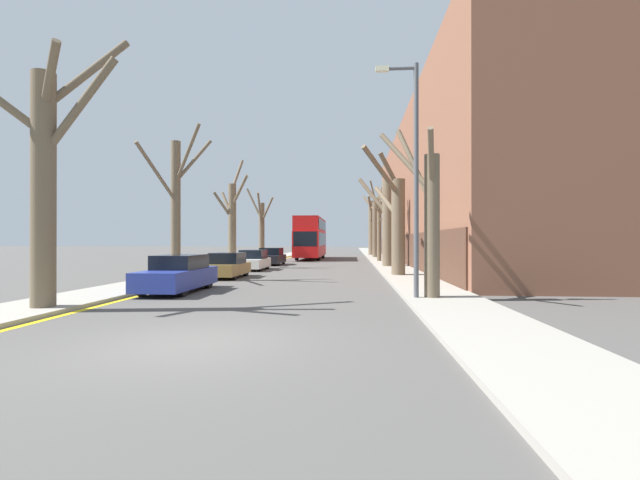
{
  "coord_description": "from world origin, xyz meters",
  "views": [
    {
      "loc": [
        3.05,
        -7.89,
        1.95
      ],
      "look_at": [
        -0.04,
        32.64,
        2.07
      ],
      "focal_mm": 24.0,
      "sensor_mm": 36.0,
      "label": 1
    }
  ],
  "objects_px": {
    "parked_car_0": "(178,274)",
    "parked_car_2": "(253,261)",
    "street_tree_left_3": "(261,228)",
    "street_tree_right_2": "(387,220)",
    "street_tree_right_5": "(372,224)",
    "street_tree_right_1": "(396,220)",
    "street_tree_right_0": "(429,215)",
    "street_tree_right_3": "(379,229)",
    "street_tree_left_1": "(176,204)",
    "parked_car_3": "(271,257)",
    "street_tree_left_2": "(232,221)",
    "street_tree_left_0": "(44,172)",
    "lamp_post": "(413,168)",
    "parked_car_1": "(227,266)",
    "street_tree_right_4": "(376,226)",
    "double_decker_bus": "(311,236)"
  },
  "relations": [
    {
      "from": "parked_car_0",
      "to": "parked_car_2",
      "type": "bearing_deg",
      "value": 90.0
    },
    {
      "from": "parked_car_2",
      "to": "street_tree_left_3",
      "type": "bearing_deg",
      "value": 99.4
    },
    {
      "from": "street_tree_right_2",
      "to": "street_tree_right_5",
      "type": "distance_m",
      "value": 26.27
    },
    {
      "from": "street_tree_right_1",
      "to": "street_tree_right_5",
      "type": "xyz_separation_m",
      "value": [
        0.3,
        34.79,
        1.26
      ]
    },
    {
      "from": "street_tree_right_0",
      "to": "street_tree_right_2",
      "type": "bearing_deg",
      "value": 89.79
    },
    {
      "from": "street_tree_right_1",
      "to": "street_tree_right_2",
      "type": "bearing_deg",
      "value": 88.68
    },
    {
      "from": "street_tree_right_0",
      "to": "street_tree_right_3",
      "type": "xyz_separation_m",
      "value": [
        -0.02,
        25.85,
        0.27
      ]
    },
    {
      "from": "street_tree_left_1",
      "to": "parked_car_0",
      "type": "height_order",
      "value": "street_tree_left_1"
    },
    {
      "from": "street_tree_right_1",
      "to": "parked_car_3",
      "type": "distance_m",
      "value": 14.58
    },
    {
      "from": "street_tree_left_2",
      "to": "parked_car_0",
      "type": "bearing_deg",
      "value": -82.11
    },
    {
      "from": "street_tree_right_2",
      "to": "parked_car_2",
      "type": "relative_size",
      "value": 1.74
    },
    {
      "from": "street_tree_left_0",
      "to": "parked_car_2",
      "type": "relative_size",
      "value": 2.09
    },
    {
      "from": "street_tree_right_0",
      "to": "street_tree_right_1",
      "type": "distance_m",
      "value": 9.33
    },
    {
      "from": "street_tree_left_0",
      "to": "parked_car_0",
      "type": "distance_m",
      "value": 6.0
    },
    {
      "from": "street_tree_left_0",
      "to": "lamp_post",
      "type": "distance_m",
      "value": 10.92
    },
    {
      "from": "street_tree_left_1",
      "to": "street_tree_left_2",
      "type": "distance_m",
      "value": 9.96
    },
    {
      "from": "parked_car_0",
      "to": "lamp_post",
      "type": "distance_m",
      "value": 9.59
    },
    {
      "from": "parked_car_1",
      "to": "parked_car_2",
      "type": "distance_m",
      "value": 5.98
    },
    {
      "from": "parked_car_1",
      "to": "street_tree_right_2",
      "type": "bearing_deg",
      "value": 46.59
    },
    {
      "from": "street_tree_right_2",
      "to": "parked_car_0",
      "type": "bearing_deg",
      "value": -119.83
    },
    {
      "from": "street_tree_left_2",
      "to": "street_tree_left_3",
      "type": "xyz_separation_m",
      "value": [
        0.09,
        9.48,
        -0.25
      ]
    },
    {
      "from": "street_tree_right_0",
      "to": "parked_car_0",
      "type": "bearing_deg",
      "value": 169.54
    },
    {
      "from": "parked_car_1",
      "to": "parked_car_2",
      "type": "bearing_deg",
      "value": 90.0
    },
    {
      "from": "street_tree_left_3",
      "to": "parked_car_1",
      "type": "relative_size",
      "value": 1.78
    },
    {
      "from": "street_tree_left_0",
      "to": "street_tree_left_1",
      "type": "height_order",
      "value": "street_tree_left_0"
    },
    {
      "from": "street_tree_left_0",
      "to": "street_tree_left_3",
      "type": "bearing_deg",
      "value": 90.02
    },
    {
      "from": "street_tree_left_2",
      "to": "street_tree_right_2",
      "type": "distance_m",
      "value": 11.4
    },
    {
      "from": "parked_car_1",
      "to": "lamp_post",
      "type": "height_order",
      "value": "lamp_post"
    },
    {
      "from": "street_tree_left_2",
      "to": "street_tree_right_1",
      "type": "height_order",
      "value": "street_tree_left_2"
    },
    {
      "from": "parked_car_2",
      "to": "parked_car_3",
      "type": "distance_m",
      "value": 6.43
    },
    {
      "from": "parked_car_0",
      "to": "street_tree_left_3",
      "type": "bearing_deg",
      "value": 94.54
    },
    {
      "from": "street_tree_left_3",
      "to": "street_tree_right_0",
      "type": "height_order",
      "value": "street_tree_left_3"
    },
    {
      "from": "street_tree_left_0",
      "to": "street_tree_right_0",
      "type": "distance_m",
      "value": 11.54
    },
    {
      "from": "street_tree_left_2",
      "to": "parked_car_2",
      "type": "relative_size",
      "value": 2.04
    },
    {
      "from": "street_tree_right_2",
      "to": "street_tree_right_4",
      "type": "bearing_deg",
      "value": 89.48
    },
    {
      "from": "street_tree_left_1",
      "to": "street_tree_right_4",
      "type": "height_order",
      "value": "street_tree_right_4"
    },
    {
      "from": "street_tree_left_2",
      "to": "parked_car_1",
      "type": "bearing_deg",
      "value": -75.96
    },
    {
      "from": "double_decker_bus",
      "to": "parked_car_2",
      "type": "relative_size",
      "value": 2.99
    },
    {
      "from": "street_tree_right_2",
      "to": "parked_car_0",
      "type": "xyz_separation_m",
      "value": [
        -9.27,
        -16.17,
        -2.84
      ]
    },
    {
      "from": "street_tree_right_2",
      "to": "parked_car_3",
      "type": "xyz_separation_m",
      "value": [
        -9.27,
        2.61,
        -2.85
      ]
    },
    {
      "from": "lamp_post",
      "to": "parked_car_3",
      "type": "bearing_deg",
      "value": 112.71
    },
    {
      "from": "parked_car_1",
      "to": "street_tree_left_2",
      "type": "bearing_deg",
      "value": 104.04
    },
    {
      "from": "street_tree_right_1",
      "to": "street_tree_right_4",
      "type": "distance_m",
      "value": 26.53
    },
    {
      "from": "street_tree_right_2",
      "to": "parked_car_1",
      "type": "distance_m",
      "value": 13.79
    },
    {
      "from": "street_tree_left_0",
      "to": "street_tree_right_4",
      "type": "height_order",
      "value": "street_tree_right_4"
    },
    {
      "from": "street_tree_left_2",
      "to": "street_tree_right_1",
      "type": "bearing_deg",
      "value": -31.02
    },
    {
      "from": "street_tree_right_4",
      "to": "double_decker_bus",
      "type": "height_order",
      "value": "street_tree_right_4"
    },
    {
      "from": "street_tree_left_3",
      "to": "street_tree_right_2",
      "type": "distance_m",
      "value": 13.5
    },
    {
      "from": "street_tree_left_0",
      "to": "street_tree_left_2",
      "type": "relative_size",
      "value": 1.03
    },
    {
      "from": "street_tree_right_0",
      "to": "parked_car_1",
      "type": "relative_size",
      "value": 1.51
    }
  ]
}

